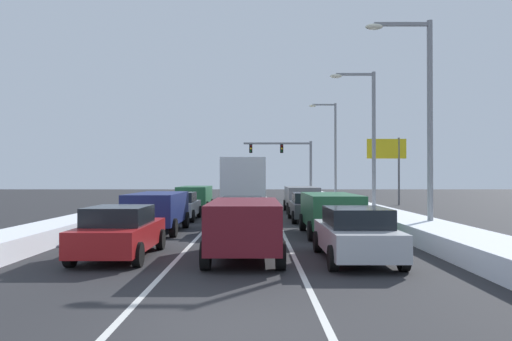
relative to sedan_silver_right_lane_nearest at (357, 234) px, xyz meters
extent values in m
plane|color=#28282B|center=(-3.40, 12.47, -0.76)|extent=(120.75, 120.75, 0.00)
cube|color=silver|center=(-1.70, 17.12, -0.76)|extent=(0.14, 51.09, 0.01)
cube|color=silver|center=(-5.10, 17.12, -0.76)|extent=(0.14, 51.09, 0.01)
cube|color=white|center=(3.60, 17.12, -0.44)|extent=(2.14, 51.09, 0.64)
cube|color=white|center=(-10.40, 17.12, -0.45)|extent=(1.76, 51.09, 0.63)
cube|color=#B7BABF|center=(0.00, 0.04, -0.13)|extent=(1.82, 4.50, 0.70)
cube|color=black|center=(0.00, -0.11, 0.47)|extent=(1.64, 2.20, 0.55)
cube|color=red|center=(-0.69, -2.16, -0.01)|extent=(0.24, 0.08, 0.14)
cube|color=red|center=(0.69, -2.16, -0.01)|extent=(0.24, 0.08, 0.14)
cylinder|color=black|center=(-0.89, 1.59, -0.43)|extent=(0.22, 0.66, 0.66)
cylinder|color=black|center=(0.89, 1.59, -0.43)|extent=(0.22, 0.66, 0.66)
cylinder|color=black|center=(-0.89, -1.51, -0.43)|extent=(0.22, 0.66, 0.66)
cylinder|color=black|center=(0.89, -1.51, -0.43)|extent=(0.22, 0.66, 0.66)
cube|color=#1E5633|center=(0.17, 5.95, 0.28)|extent=(1.95, 4.90, 1.25)
cube|color=black|center=(0.17, 3.54, 0.56)|extent=(1.56, 0.06, 0.55)
cube|color=red|center=(-0.61, 3.55, 0.18)|extent=(0.20, 0.08, 0.28)
cube|color=red|center=(0.95, 3.55, 0.18)|extent=(0.20, 0.08, 0.28)
cylinder|color=black|center=(-0.78, 7.65, -0.39)|extent=(0.25, 0.74, 0.74)
cylinder|color=black|center=(1.13, 7.65, -0.39)|extent=(0.25, 0.74, 0.74)
cylinder|color=black|center=(-0.78, 4.25, -0.39)|extent=(0.25, 0.74, 0.74)
cylinder|color=black|center=(1.13, 4.25, -0.39)|extent=(0.25, 0.74, 0.74)
cube|color=#38383D|center=(-0.04, 12.21, -0.13)|extent=(1.82, 4.50, 0.70)
cube|color=black|center=(-0.04, 12.06, 0.47)|extent=(1.64, 2.20, 0.55)
cube|color=red|center=(-0.73, 10.01, -0.01)|extent=(0.24, 0.08, 0.14)
cube|color=red|center=(0.65, 10.01, -0.01)|extent=(0.24, 0.08, 0.14)
cylinder|color=black|center=(-0.93, 13.76, -0.43)|extent=(0.22, 0.66, 0.66)
cylinder|color=black|center=(0.85, 13.76, -0.43)|extent=(0.22, 0.66, 0.66)
cylinder|color=black|center=(-0.93, 10.66, -0.43)|extent=(0.22, 0.66, 0.66)
cylinder|color=black|center=(0.85, 10.66, -0.43)|extent=(0.22, 0.66, 0.66)
cube|color=slate|center=(0.15, 18.40, 0.28)|extent=(1.95, 4.90, 1.25)
cube|color=black|center=(0.15, 15.99, 0.56)|extent=(1.56, 0.06, 0.55)
cube|color=red|center=(-0.63, 16.00, 0.18)|extent=(0.20, 0.08, 0.28)
cube|color=red|center=(0.93, 16.00, 0.18)|extent=(0.20, 0.08, 0.28)
cylinder|color=black|center=(-0.80, 20.10, -0.39)|extent=(0.25, 0.74, 0.74)
cylinder|color=black|center=(1.11, 20.10, -0.39)|extent=(0.25, 0.74, 0.74)
cylinder|color=black|center=(-0.80, 16.70, -0.39)|extent=(0.25, 0.74, 0.74)
cylinder|color=black|center=(1.11, 16.70, -0.39)|extent=(0.25, 0.74, 0.74)
cube|color=maroon|center=(-3.15, 0.35, 0.28)|extent=(1.95, 4.90, 1.25)
cube|color=black|center=(-3.15, -2.06, 0.56)|extent=(1.56, 0.06, 0.55)
cube|color=red|center=(-3.93, -2.05, 0.18)|extent=(0.20, 0.08, 0.28)
cube|color=red|center=(-2.37, -2.05, 0.18)|extent=(0.20, 0.08, 0.28)
cylinder|color=black|center=(-4.11, 2.05, -0.39)|extent=(0.25, 0.74, 0.74)
cylinder|color=black|center=(-2.20, 2.05, -0.39)|extent=(0.25, 0.74, 0.74)
cylinder|color=black|center=(-4.11, -1.35, -0.39)|extent=(0.25, 0.74, 0.74)
cylinder|color=black|center=(-2.20, -1.35, -0.39)|extent=(0.25, 0.74, 0.74)
cube|color=black|center=(-3.40, 7.13, -0.13)|extent=(1.82, 4.50, 0.70)
cube|color=black|center=(-3.40, 6.98, 0.47)|extent=(1.64, 2.20, 0.55)
cube|color=red|center=(-4.10, 4.93, -0.01)|extent=(0.24, 0.08, 0.14)
cube|color=red|center=(-2.71, 4.93, -0.01)|extent=(0.24, 0.08, 0.14)
cylinder|color=black|center=(-4.29, 8.68, -0.43)|extent=(0.22, 0.66, 0.66)
cylinder|color=black|center=(-2.51, 8.68, -0.43)|extent=(0.22, 0.66, 0.66)
cylinder|color=black|center=(-4.29, 5.58, -0.43)|extent=(0.22, 0.66, 0.66)
cylinder|color=black|center=(-2.51, 5.58, -0.43)|extent=(0.22, 0.66, 0.66)
cube|color=silver|center=(-3.50, 17.34, 0.80)|extent=(2.35, 2.20, 2.00)
cube|color=silver|center=(-3.50, 13.74, 1.30)|extent=(2.35, 5.00, 2.60)
cylinder|color=black|center=(-4.63, 17.64, -0.30)|extent=(0.28, 0.92, 0.92)
cylinder|color=black|center=(-2.38, 17.64, -0.30)|extent=(0.28, 0.92, 0.92)
cylinder|color=black|center=(-4.63, 12.24, -0.30)|extent=(0.28, 0.92, 0.92)
cylinder|color=black|center=(-2.38, 12.24, -0.30)|extent=(0.28, 0.92, 0.92)
cube|color=#937F60|center=(-3.25, 22.90, -0.13)|extent=(1.82, 4.50, 0.70)
cube|color=black|center=(-3.25, 22.75, 0.47)|extent=(1.64, 2.20, 0.55)
cube|color=red|center=(-3.94, 20.70, -0.01)|extent=(0.24, 0.08, 0.14)
cube|color=red|center=(-2.56, 20.70, -0.01)|extent=(0.24, 0.08, 0.14)
cylinder|color=black|center=(-4.14, 24.45, -0.43)|extent=(0.22, 0.66, 0.66)
cylinder|color=black|center=(-2.36, 24.45, -0.43)|extent=(0.22, 0.66, 0.66)
cylinder|color=black|center=(-4.14, 21.35, -0.43)|extent=(0.22, 0.66, 0.66)
cylinder|color=black|center=(-2.36, 21.35, -0.43)|extent=(0.22, 0.66, 0.66)
cube|color=maroon|center=(-6.83, 0.61, -0.13)|extent=(1.82, 4.50, 0.70)
cube|color=black|center=(-6.83, 0.46, 0.47)|extent=(1.64, 2.20, 0.55)
cube|color=red|center=(-7.52, -1.59, -0.01)|extent=(0.24, 0.08, 0.14)
cube|color=red|center=(-6.14, -1.59, -0.01)|extent=(0.24, 0.08, 0.14)
cylinder|color=black|center=(-7.72, 2.16, -0.43)|extent=(0.22, 0.66, 0.66)
cylinder|color=black|center=(-5.94, 2.16, -0.43)|extent=(0.22, 0.66, 0.66)
cylinder|color=black|center=(-7.72, -0.94, -0.43)|extent=(0.22, 0.66, 0.66)
cylinder|color=black|center=(-5.94, -0.94, -0.43)|extent=(0.22, 0.66, 0.66)
cube|color=navy|center=(-7.01, 7.05, 0.28)|extent=(1.95, 4.90, 1.25)
cube|color=black|center=(-7.01, 4.64, 0.56)|extent=(1.56, 0.06, 0.55)
cube|color=red|center=(-7.79, 4.65, 0.18)|extent=(0.20, 0.08, 0.28)
cube|color=red|center=(-6.23, 4.65, 0.18)|extent=(0.20, 0.08, 0.28)
cylinder|color=black|center=(-7.96, 8.75, -0.39)|extent=(0.25, 0.74, 0.74)
cylinder|color=black|center=(-6.05, 8.75, -0.39)|extent=(0.25, 0.74, 0.74)
cylinder|color=black|center=(-7.96, 5.35, -0.39)|extent=(0.25, 0.74, 0.74)
cylinder|color=black|center=(-6.05, 5.35, -0.39)|extent=(0.25, 0.74, 0.74)
cube|color=#B7BABF|center=(-6.99, 12.95, -0.13)|extent=(1.82, 4.50, 0.70)
cube|color=black|center=(-6.99, 12.80, 0.47)|extent=(1.64, 2.20, 0.55)
cube|color=red|center=(-7.68, 10.75, -0.01)|extent=(0.24, 0.08, 0.14)
cube|color=red|center=(-6.30, 10.75, -0.01)|extent=(0.24, 0.08, 0.14)
cylinder|color=black|center=(-7.88, 14.50, -0.43)|extent=(0.22, 0.66, 0.66)
cylinder|color=black|center=(-6.10, 14.50, -0.43)|extent=(0.22, 0.66, 0.66)
cylinder|color=black|center=(-7.88, 11.40, -0.43)|extent=(0.22, 0.66, 0.66)
cylinder|color=black|center=(-6.10, 11.40, -0.43)|extent=(0.22, 0.66, 0.66)
cube|color=#1E5633|center=(-7.00, 19.79, 0.28)|extent=(1.95, 4.90, 1.25)
cube|color=black|center=(-7.00, 17.38, 0.56)|extent=(1.56, 0.06, 0.55)
cube|color=red|center=(-7.78, 17.39, 0.18)|extent=(0.20, 0.08, 0.28)
cube|color=red|center=(-6.22, 17.39, 0.18)|extent=(0.20, 0.08, 0.28)
cylinder|color=black|center=(-7.95, 21.49, -0.39)|extent=(0.25, 0.74, 0.74)
cylinder|color=black|center=(-6.04, 21.49, -0.39)|extent=(0.25, 0.74, 0.74)
cylinder|color=black|center=(-7.95, 18.09, -0.39)|extent=(0.25, 0.74, 0.74)
cylinder|color=black|center=(-6.04, 18.09, -0.39)|extent=(0.25, 0.74, 0.74)
cylinder|color=slate|center=(3.20, 40.34, 2.34)|extent=(0.28, 0.28, 6.20)
cube|color=slate|center=(-0.50, 40.34, 5.19)|extent=(7.40, 0.20, 0.20)
cube|color=black|center=(0.00, 40.34, 4.61)|extent=(0.34, 0.34, 0.95)
sphere|color=#4C0A0A|center=(0.00, 40.15, 4.90)|extent=(0.22, 0.22, 0.22)
sphere|color=#F2AD14|center=(0.00, 40.15, 4.61)|extent=(0.22, 0.22, 0.22)
sphere|color=#0C3819|center=(0.00, 40.15, 4.33)|extent=(0.22, 0.22, 0.22)
cube|color=black|center=(-3.40, 40.34, 4.61)|extent=(0.34, 0.34, 0.95)
sphere|color=#4C0A0A|center=(-3.40, 40.15, 4.90)|extent=(0.22, 0.22, 0.22)
sphere|color=#F2AD14|center=(-3.40, 40.15, 4.61)|extent=(0.22, 0.22, 0.22)
sphere|color=#0C3819|center=(-3.40, 40.15, 4.33)|extent=(0.22, 0.22, 0.22)
cylinder|color=gray|center=(4.05, 5.51, 3.51)|extent=(0.22, 0.22, 8.55)
cube|color=gray|center=(2.95, 5.51, 7.63)|extent=(2.20, 0.14, 0.14)
ellipsoid|color=#EAE5C6|center=(1.85, 5.51, 7.53)|extent=(0.70, 0.36, 0.24)
cylinder|color=gray|center=(4.04, 14.80, 3.47)|extent=(0.22, 0.22, 8.47)
cube|color=gray|center=(2.94, 14.80, 7.55)|extent=(2.20, 0.14, 0.14)
ellipsoid|color=#EAE5C6|center=(1.84, 14.80, 7.45)|extent=(0.70, 0.36, 0.24)
cylinder|color=gray|center=(4.80, 33.37, 3.92)|extent=(0.22, 0.22, 9.37)
cube|color=gray|center=(3.70, 33.37, 8.45)|extent=(2.20, 0.14, 0.14)
ellipsoid|color=#EAE5C6|center=(2.60, 33.37, 8.35)|extent=(0.70, 0.36, 0.24)
cylinder|color=#59595B|center=(6.81, 26.23, 1.99)|extent=(0.16, 0.16, 5.50)
cylinder|color=#59595B|center=(8.81, 26.23, 1.99)|extent=(0.16, 0.16, 5.50)
cube|color=yellow|center=(7.81, 26.23, 3.84)|extent=(3.20, 0.12, 1.60)
camera|label=1|loc=(-2.82, -13.97, 1.65)|focal=34.72mm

